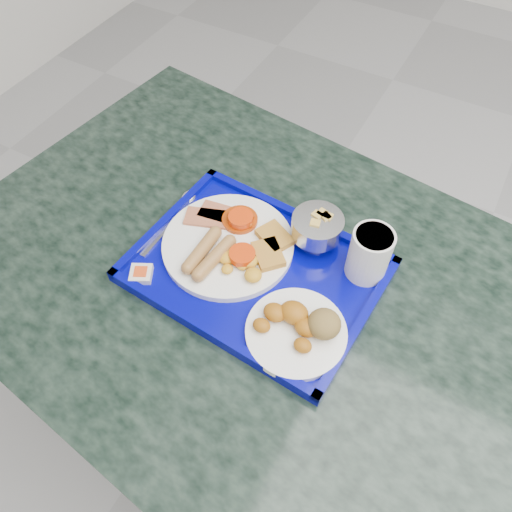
{
  "coord_description": "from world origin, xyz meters",
  "views": [
    {
      "loc": [
        -0.86,
        -0.31,
        1.51
      ],
      "look_at": [
        -1.11,
        0.15,
        0.81
      ],
      "focal_mm": 35.0,
      "sensor_mm": 36.0,
      "label": 1
    }
  ],
  "objects_px": {
    "tray": "(256,271)",
    "bread_plate": "(300,327)",
    "main_plate": "(231,244)",
    "table": "(264,333)",
    "fruit_bowl": "(317,227)",
    "juice_cup": "(370,253)"
  },
  "relations": [
    {
      "from": "bread_plate",
      "to": "juice_cup",
      "type": "xyz_separation_m",
      "value": [
        0.05,
        0.17,
        0.04
      ]
    },
    {
      "from": "table",
      "to": "fruit_bowl",
      "type": "xyz_separation_m",
      "value": [
        0.04,
        0.12,
        0.25
      ]
    },
    {
      "from": "tray",
      "to": "bread_plate",
      "type": "bearing_deg",
      "value": -31.67
    },
    {
      "from": "bread_plate",
      "to": "fruit_bowl",
      "type": "height_order",
      "value": "fruit_bowl"
    },
    {
      "from": "tray",
      "to": "main_plate",
      "type": "relative_size",
      "value": 1.84
    },
    {
      "from": "fruit_bowl",
      "to": "bread_plate",
      "type": "bearing_deg",
      "value": -72.65
    },
    {
      "from": "tray",
      "to": "bread_plate",
      "type": "xyz_separation_m",
      "value": [
        0.13,
        -0.08,
        0.02
      ]
    },
    {
      "from": "tray",
      "to": "main_plate",
      "type": "distance_m",
      "value": 0.07
    },
    {
      "from": "tray",
      "to": "bread_plate",
      "type": "distance_m",
      "value": 0.15
    },
    {
      "from": "tray",
      "to": "juice_cup",
      "type": "relative_size",
      "value": 4.46
    },
    {
      "from": "table",
      "to": "tray",
      "type": "height_order",
      "value": "tray"
    },
    {
      "from": "main_plate",
      "to": "juice_cup",
      "type": "bearing_deg",
      "value": 17.1
    },
    {
      "from": "table",
      "to": "bread_plate",
      "type": "height_order",
      "value": "bread_plate"
    },
    {
      "from": "main_plate",
      "to": "juice_cup",
      "type": "distance_m",
      "value": 0.25
    },
    {
      "from": "table",
      "to": "fruit_bowl",
      "type": "distance_m",
      "value": 0.28
    },
    {
      "from": "tray",
      "to": "fruit_bowl",
      "type": "bearing_deg",
      "value": 59.05
    },
    {
      "from": "main_plate",
      "to": "bread_plate",
      "type": "relative_size",
      "value": 1.46
    },
    {
      "from": "main_plate",
      "to": "bread_plate",
      "type": "distance_m",
      "value": 0.21
    },
    {
      "from": "table",
      "to": "main_plate",
      "type": "distance_m",
      "value": 0.24
    },
    {
      "from": "tray",
      "to": "fruit_bowl",
      "type": "xyz_separation_m",
      "value": [
        0.07,
        0.11,
        0.05
      ]
    },
    {
      "from": "fruit_bowl",
      "to": "juice_cup",
      "type": "xyz_separation_m",
      "value": [
        0.11,
        -0.02,
        0.01
      ]
    },
    {
      "from": "main_plate",
      "to": "fruit_bowl",
      "type": "bearing_deg",
      "value": 35.28
    }
  ]
}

